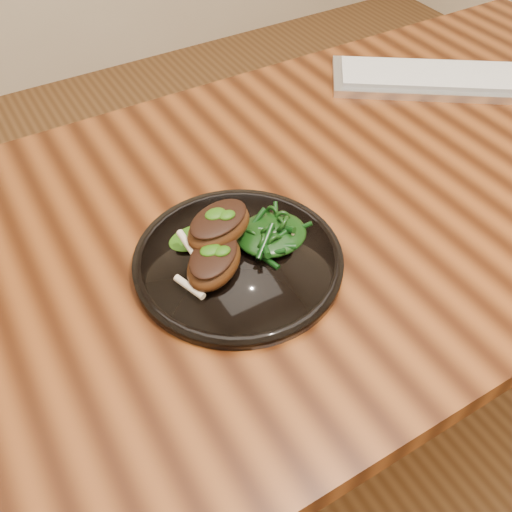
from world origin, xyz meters
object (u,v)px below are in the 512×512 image
at_px(lamb_chop_front, 214,261).
at_px(keyboard, 453,79).
at_px(desk, 341,219).
at_px(greens_heap, 272,231).
at_px(plate, 238,260).

height_order(lamb_chop_front, keyboard, lamb_chop_front).
xyz_separation_m(desk, greens_heap, (-0.19, -0.07, 0.12)).
relative_size(greens_heap, keyboard, 0.22).
relative_size(desk, lamb_chop_front, 13.21).
bearing_deg(greens_heap, plate, -174.81).
height_order(greens_heap, keyboard, greens_heap).
xyz_separation_m(desk, keyboard, (0.38, 0.15, 0.09)).
xyz_separation_m(lamb_chop_front, greens_heap, (0.10, 0.02, -0.01)).
bearing_deg(keyboard, lamb_chop_front, -160.95).
xyz_separation_m(desk, plate, (-0.25, -0.07, 0.09)).
relative_size(plate, keyboard, 0.62).
distance_m(plate, keyboard, 0.66).
bearing_deg(plate, lamb_chop_front, -165.88).
bearing_deg(lamb_chop_front, desk, 16.13).
xyz_separation_m(plate, lamb_chop_front, (-0.04, -0.01, 0.03)).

